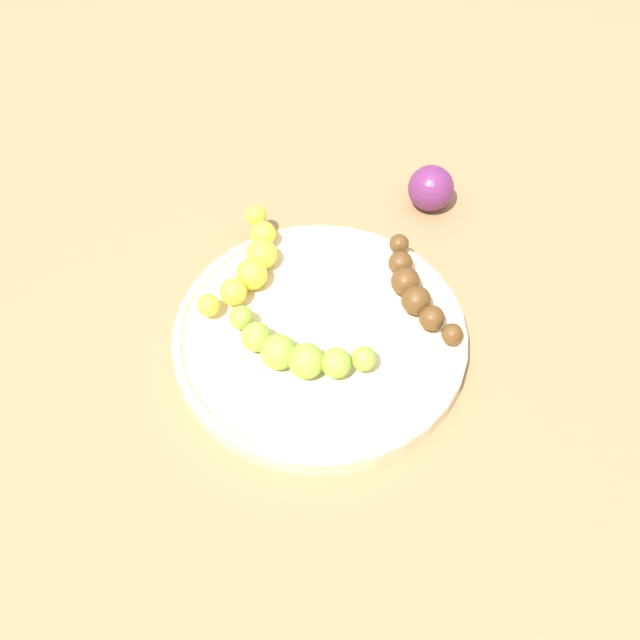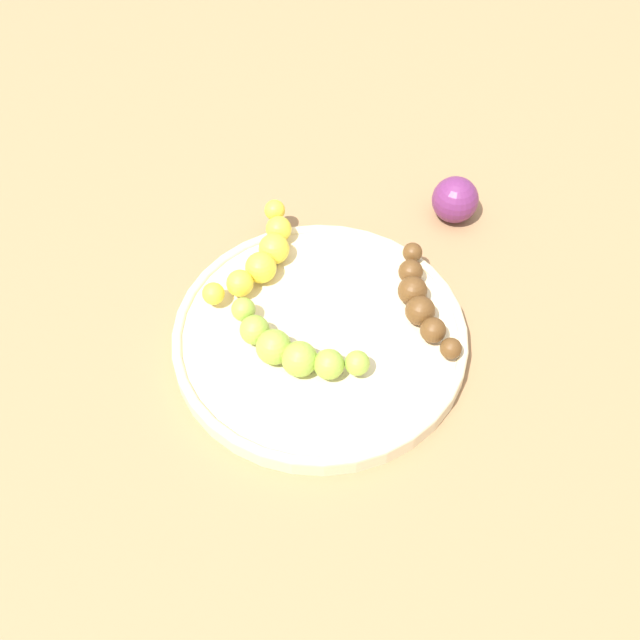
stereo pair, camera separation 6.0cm
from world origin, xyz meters
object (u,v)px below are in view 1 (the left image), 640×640
object	(u,v)px
plum_purple	(431,188)
banana_green	(295,351)
banana_yellow	(250,262)
banana_overripe	(415,290)
fruit_bowl	(320,336)

from	to	relation	value
plum_purple	banana_green	bearing A→B (deg)	14.42
banana_yellow	banana_overripe	bearing A→B (deg)	6.06
fruit_bowl	banana_green	size ratio (longest dim) A/B	2.10
banana_yellow	plum_purple	xyz separation A→B (m)	(-0.23, 0.05, -0.01)
fruit_bowl	banana_green	bearing A→B (deg)	13.47
banana_overripe	plum_purple	bearing A→B (deg)	-121.52
banana_green	plum_purple	distance (m)	0.28
banana_yellow	banana_green	bearing A→B (deg)	-48.52
plum_purple	banana_yellow	bearing A→B (deg)	-11.49
plum_purple	banana_overripe	bearing A→B (deg)	35.81
fruit_bowl	banana_green	xyz separation A→B (m)	(0.04, 0.01, 0.02)
fruit_bowl	banana_overripe	world-z (taller)	banana_overripe
fruit_bowl	plum_purple	xyz separation A→B (m)	(-0.23, -0.06, 0.01)
banana_overripe	plum_purple	size ratio (longest dim) A/B	2.61
fruit_bowl	banana_yellow	world-z (taller)	banana_yellow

